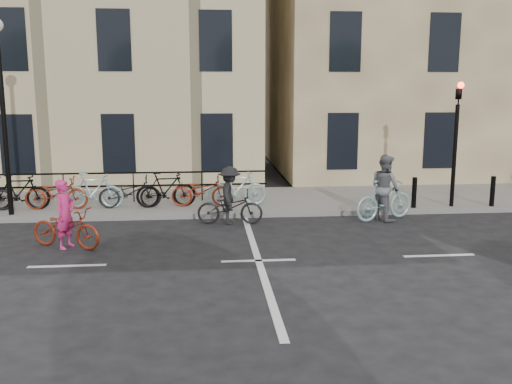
{
  "coord_description": "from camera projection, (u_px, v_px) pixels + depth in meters",
  "views": [
    {
      "loc": [
        -1.13,
        -11.65,
        3.7
      ],
      "look_at": [
        0.14,
        2.12,
        1.1
      ],
      "focal_mm": 40.0,
      "sensor_mm": 36.0,
      "label": 1
    }
  ],
  "objects": [
    {
      "name": "bollard_east",
      "position": [
        414.0,
        193.0,
        16.69
      ],
      "size": [
        0.14,
        0.14,
        0.9
      ],
      "primitive_type": "cylinder",
      "color": "black",
      "rests_on": "sidewalk"
    },
    {
      "name": "cyclist_dark",
      "position": [
        230.0,
        202.0,
        15.33
      ],
      "size": [
        1.81,
        1.06,
        1.57
      ],
      "rotation": [
        0.0,
        0.0,
        1.49
      ],
      "color": "black",
      "rests_on": "ground"
    },
    {
      "name": "bollard_west",
      "position": [
        493.0,
        191.0,
        16.91
      ],
      "size": [
        0.14,
        0.14,
        0.9
      ],
      "primitive_type": "cylinder",
      "color": "black",
      "rests_on": "sidewalk"
    },
    {
      "name": "sidewalk",
      "position": [
        112.0,
        204.0,
        17.68
      ],
      "size": [
        46.0,
        4.0,
        0.15
      ],
      "primitive_type": "cube",
      "color": "slate",
      "rests_on": "ground"
    },
    {
      "name": "lamp_post",
      "position": [
        2.0,
        93.0,
        15.26
      ],
      "size": [
        0.36,
        0.36,
        5.28
      ],
      "color": "black",
      "rests_on": "sidewalk"
    },
    {
      "name": "building_east",
      "position": [
        437.0,
        27.0,
        24.59
      ],
      "size": [
        14.0,
        10.0,
        12.0
      ],
      "primitive_type": "cube",
      "color": "#9A825D",
      "rests_on": "sidewalk"
    },
    {
      "name": "building_west",
      "position": [
        8.0,
        49.0,
        23.14
      ],
      "size": [
        20.0,
        10.0,
        10.0
      ],
      "primitive_type": "cube",
      "color": "#CBBC89",
      "rests_on": "sidewalk"
    },
    {
      "name": "cyclist_pink",
      "position": [
        66.0,
        224.0,
        13.08
      ],
      "size": [
        1.89,
        1.3,
        1.59
      ],
      "rotation": [
        0.0,
        0.0,
        1.15
      ],
      "color": "maroon",
      "rests_on": "ground"
    },
    {
      "name": "ground",
      "position": [
        259.0,
        261.0,
        12.19
      ],
      "size": [
        120.0,
        120.0,
        0.0
      ],
      "primitive_type": "plane",
      "color": "black",
      "rests_on": "ground"
    },
    {
      "name": "parked_bikes",
      "position": [
        110.0,
        191.0,
        16.65
      ],
      "size": [
        9.35,
        1.23,
        1.05
      ],
      "color": "black",
      "rests_on": "sidewalk"
    },
    {
      "name": "traffic_light",
      "position": [
        456.0,
        129.0,
        16.55
      ],
      "size": [
        0.18,
        0.3,
        3.9
      ],
      "color": "black",
      "rests_on": "sidewalk"
    },
    {
      "name": "cyclist_grey",
      "position": [
        385.0,
        194.0,
        15.76
      ],
      "size": [
        1.96,
        1.21,
        1.83
      ],
      "rotation": [
        0.0,
        0.0,
        1.96
      ],
      "color": "#99C4C9",
      "rests_on": "ground"
    }
  ]
}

